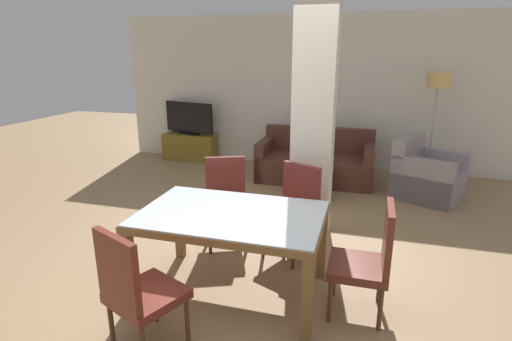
% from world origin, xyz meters
% --- Properties ---
extents(ground_plane, '(18.00, 18.00, 0.00)m').
position_xyz_m(ground_plane, '(0.00, 0.00, 0.00)').
color(ground_plane, '#9A7952').
extents(back_wall, '(7.20, 0.09, 2.70)m').
position_xyz_m(back_wall, '(-0.00, 4.33, 1.35)').
color(back_wall, silver).
rests_on(back_wall, ground_plane).
extents(divider_pillar, '(0.44, 0.38, 2.70)m').
position_xyz_m(divider_pillar, '(0.48, 1.38, 1.35)').
color(divider_pillar, silver).
rests_on(divider_pillar, ground_plane).
extents(dining_table, '(1.56, 1.01, 0.76)m').
position_xyz_m(dining_table, '(0.00, 0.00, 0.61)').
color(dining_table, brown).
rests_on(dining_table, ground_plane).
extents(dining_chair_head_right, '(0.46, 0.46, 0.95)m').
position_xyz_m(dining_chair_head_right, '(1.15, 0.00, 0.51)').
color(dining_chair_head_right, maroon).
rests_on(dining_chair_head_right, ground_plane).
extents(dining_chair_far_right, '(0.61, 0.61, 0.95)m').
position_xyz_m(dining_chair_far_right, '(0.39, 0.85, 0.51)').
color(dining_chair_far_right, maroon).
rests_on(dining_chair_far_right, ground_plane).
extents(dining_chair_far_left, '(0.60, 0.60, 0.95)m').
position_xyz_m(dining_chair_far_left, '(-0.38, 0.91, 0.51)').
color(dining_chair_far_left, maroon).
rests_on(dining_chair_far_left, ground_plane).
extents(dining_chair_near_left, '(0.61, 0.61, 0.95)m').
position_xyz_m(dining_chair_near_left, '(-0.38, -0.88, 0.51)').
color(dining_chair_near_left, maroon).
rests_on(dining_chair_near_left, ground_plane).
extents(sofa, '(1.85, 0.95, 0.82)m').
position_xyz_m(sofa, '(0.26, 3.46, 0.28)').
color(sofa, '#4D2A1E').
rests_on(sofa, ground_plane).
extents(armchair, '(1.13, 1.13, 0.87)m').
position_xyz_m(armchair, '(1.92, 3.06, 0.30)').
color(armchair, gray).
rests_on(armchair, ground_plane).
extents(coffee_table, '(0.57, 0.46, 0.46)m').
position_xyz_m(coffee_table, '(0.34, 2.52, 0.24)').
color(coffee_table, brown).
rests_on(coffee_table, ground_plane).
extents(bottle, '(0.06, 0.06, 0.23)m').
position_xyz_m(bottle, '(0.38, 2.58, 0.55)').
color(bottle, '#4C2D14').
rests_on(bottle, coffee_table).
extents(tv_stand, '(1.04, 0.40, 0.51)m').
position_xyz_m(tv_stand, '(-2.29, 4.05, 0.26)').
color(tv_stand, olive).
rests_on(tv_stand, ground_plane).
extents(tv_screen, '(1.07, 0.31, 0.61)m').
position_xyz_m(tv_screen, '(-2.29, 4.05, 0.81)').
color(tv_screen, black).
rests_on(tv_screen, tv_stand).
extents(floor_lamp, '(0.36, 0.36, 1.74)m').
position_xyz_m(floor_lamp, '(2.05, 3.89, 1.47)').
color(floor_lamp, '#B7B7BC').
rests_on(floor_lamp, ground_plane).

